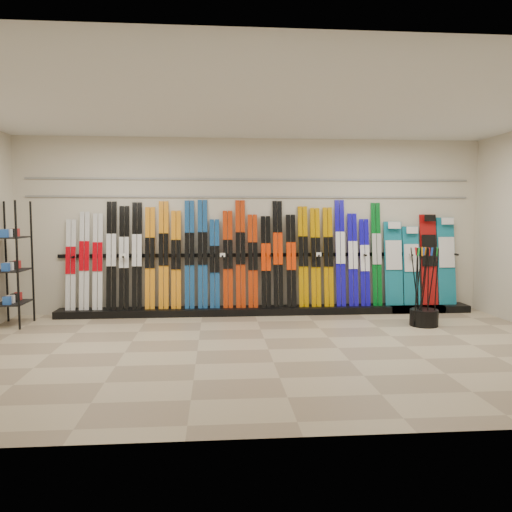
{
  "coord_description": "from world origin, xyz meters",
  "views": [
    {
      "loc": [
        -0.65,
        -6.12,
        1.67
      ],
      "look_at": [
        -0.08,
        1.0,
        1.1
      ],
      "focal_mm": 35.0,
      "sensor_mm": 36.0,
      "label": 1
    }
  ],
  "objects": [
    {
      "name": "floor",
      "position": [
        0.0,
        0.0,
        0.0
      ],
      "size": [
        8.0,
        8.0,
        0.0
      ],
      "primitive_type": "plane",
      "color": "gray",
      "rests_on": "ground"
    },
    {
      "name": "back_wall",
      "position": [
        0.0,
        2.5,
        1.5
      ],
      "size": [
        8.0,
        0.0,
        8.0
      ],
      "primitive_type": "plane",
      "rotation": [
        1.57,
        0.0,
        0.0
      ],
      "color": "beige",
      "rests_on": "floor"
    },
    {
      "name": "ceiling",
      "position": [
        0.0,
        0.0,
        3.0
      ],
      "size": [
        8.0,
        8.0,
        0.0
      ],
      "primitive_type": "plane",
      "rotation": [
        3.14,
        0.0,
        0.0
      ],
      "color": "silver",
      "rests_on": "back_wall"
    },
    {
      "name": "ski_rack_base",
      "position": [
        0.22,
        2.28,
        0.06
      ],
      "size": [
        8.0,
        0.4,
        0.12
      ],
      "primitive_type": "cube",
      "color": "black",
      "rests_on": "floor"
    },
    {
      "name": "skis",
      "position": [
        -0.45,
        2.35,
        0.97
      ],
      "size": [
        5.37,
        0.28,
        1.83
      ],
      "color": "silver",
      "rests_on": "ski_rack_base"
    },
    {
      "name": "snowboards",
      "position": [
        2.94,
        2.35,
        0.86
      ],
      "size": [
        1.28,
        0.24,
        1.58
      ],
      "color": "#14728C",
      "rests_on": "ski_rack_base"
    },
    {
      "name": "accessory_rack",
      "position": [
        -3.75,
        1.7,
        0.95
      ],
      "size": [
        0.4,
        0.6,
        1.9
      ],
      "primitive_type": "cube",
      "color": "black",
      "rests_on": "floor"
    },
    {
      "name": "pole_bin",
      "position": [
        2.51,
        1.17,
        0.12
      ],
      "size": [
        0.42,
        0.42,
        0.25
      ],
      "primitive_type": "cylinder",
      "color": "black",
      "rests_on": "floor"
    },
    {
      "name": "ski_poles",
      "position": [
        2.47,
        1.14,
        0.61
      ],
      "size": [
        0.37,
        0.33,
        1.18
      ],
      "color": "black",
      "rests_on": "pole_bin"
    },
    {
      "name": "slatwall_rail_0",
      "position": [
        0.0,
        2.48,
        2.0
      ],
      "size": [
        7.6,
        0.02,
        0.03
      ],
      "primitive_type": "cube",
      "color": "gray",
      "rests_on": "back_wall"
    },
    {
      "name": "slatwall_rail_1",
      "position": [
        0.0,
        2.48,
        2.3
      ],
      "size": [
        7.6,
        0.02,
        0.03
      ],
      "primitive_type": "cube",
      "color": "gray",
      "rests_on": "back_wall"
    }
  ]
}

